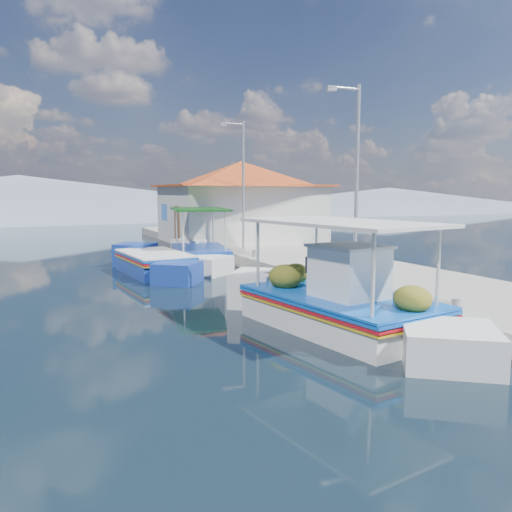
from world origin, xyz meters
name	(u,v)px	position (x,y,z in m)	size (l,w,h in m)	color
ground	(249,321)	(0.00, 0.00, 0.00)	(160.00, 160.00, 0.00)	black
quay	(322,266)	(5.90, 6.00, 0.25)	(5.00, 44.00, 0.50)	#A3A098
bollards	(285,261)	(3.80, 5.25, 0.65)	(0.20, 17.20, 0.30)	#A5A8AD
main_caique	(337,305)	(1.65, -1.43, 0.55)	(3.29, 8.53, 2.84)	silver
caique_green_canopy	(199,256)	(2.02, 10.02, 0.41)	(3.17, 7.29, 2.78)	silver
caique_blue_hull	(154,265)	(-0.33, 8.51, 0.34)	(2.47, 7.12, 1.27)	navy
harbor_building	(241,200)	(6.20, 15.00, 2.78)	(10.49, 10.49, 4.40)	silver
lamp_post_near	(354,172)	(4.51, 2.00, 3.85)	(1.21, 0.14, 6.00)	#A5A8AD
lamp_post_far	(241,178)	(4.51, 11.00, 3.85)	(1.21, 0.14, 6.00)	#A5A8AD
mountain_ridge	(118,201)	(6.54, 56.00, 2.04)	(171.40, 96.00, 5.50)	gray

